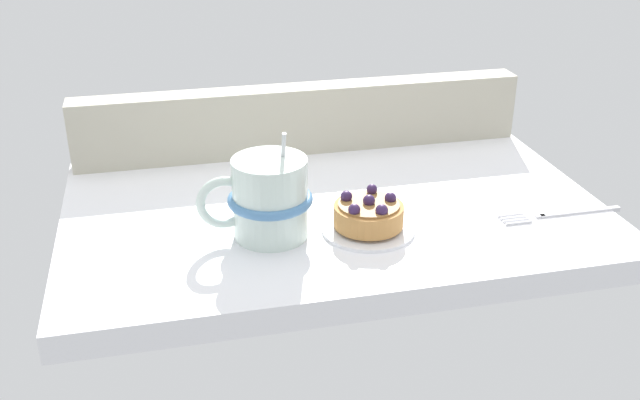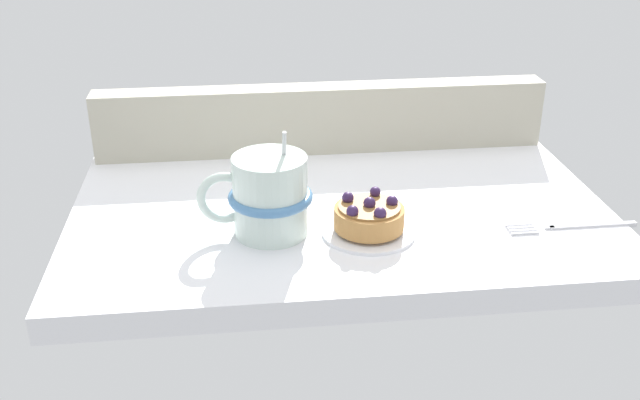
# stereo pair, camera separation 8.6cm
# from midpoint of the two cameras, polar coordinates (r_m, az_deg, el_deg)

# --- Properties ---
(ground_plane) EXTENTS (0.69, 0.44, 0.03)m
(ground_plane) POSITION_cam_midpoint_polar(r_m,az_deg,el_deg) (0.96, -1.55, -1.24)
(ground_plane) COLOR white
(window_rail_back) EXTENTS (0.67, 0.05, 0.10)m
(window_rail_back) POSITION_cam_midpoint_polar(r_m,az_deg,el_deg) (1.11, -3.65, 6.29)
(window_rail_back) COLOR #B2AD99
(window_rail_back) RESTS_ON ground_plane
(dessert_plate) EXTENTS (0.11, 0.11, 0.01)m
(dessert_plate) POSITION_cam_midpoint_polar(r_m,az_deg,el_deg) (0.88, 0.99, -2.24)
(dessert_plate) COLOR white
(dessert_plate) RESTS_ON ground_plane
(raspberry_tart) EXTENTS (0.08, 0.08, 0.04)m
(raspberry_tart) POSITION_cam_midpoint_polar(r_m,az_deg,el_deg) (0.87, 0.99, -1.09)
(raspberry_tart) COLOR #B77F42
(raspberry_tart) RESTS_ON dessert_plate
(coffee_mug) EXTENTS (0.14, 0.10, 0.13)m
(coffee_mug) POSITION_cam_midpoint_polar(r_m,az_deg,el_deg) (0.86, -6.93, 0.06)
(coffee_mug) COLOR silver
(coffee_mug) RESTS_ON ground_plane
(dessert_fork) EXTENTS (0.16, 0.02, 0.01)m
(dessert_fork) POSITION_cam_midpoint_polar(r_m,az_deg,el_deg) (0.96, 15.73, -1.05)
(dessert_fork) COLOR silver
(dessert_fork) RESTS_ON ground_plane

